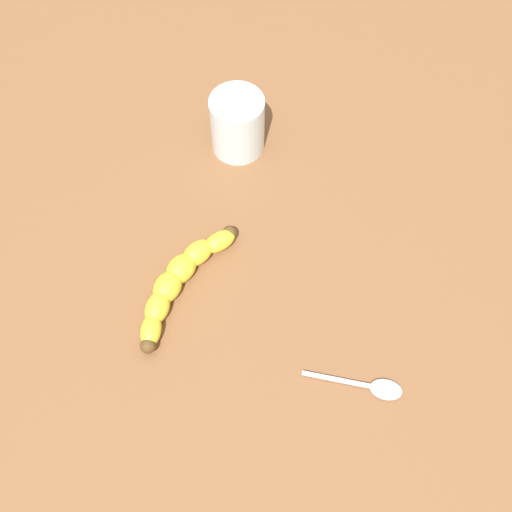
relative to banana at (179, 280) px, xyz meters
The scene contains 4 objects.
wooden_tabletop 7.16cm from the banana, 64.76° to the left, with size 120.00×120.00×3.00cm, color brown.
banana is the anchor object (origin of this frame).
smoothie_glass 22.66cm from the banana, 90.98° to the left, with size 7.12×7.12×8.53cm.
teaspoon 26.18cm from the banana, 10.97° to the right, with size 11.29×2.80×0.80cm.
Camera 1 is at (16.98, -36.40, 73.90)cm, focal length 46.14 mm.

